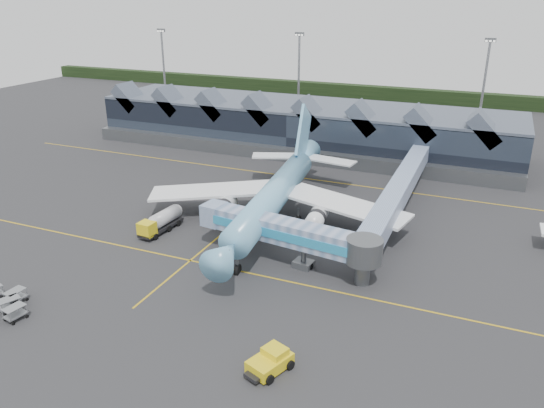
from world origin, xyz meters
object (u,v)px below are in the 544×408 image
at_px(main_airliner, 276,193).
at_px(pushback_tug, 270,361).
at_px(fuel_truck, 162,220).
at_px(jet_bridge, 297,236).

height_order(main_airliner, pushback_tug, main_airliner).
height_order(fuel_truck, pushback_tug, fuel_truck).
bearing_deg(main_airliner, fuel_truck, -150.33).
distance_m(jet_bridge, pushback_tug, 20.28).
bearing_deg(jet_bridge, main_airliner, 130.19).
bearing_deg(fuel_truck, pushback_tug, -35.38).
relative_size(main_airliner, pushback_tug, 9.21).
distance_m(main_airliner, jet_bridge, 14.45).
xyz_separation_m(main_airliner, jet_bridge, (7.77, -12.18, -0.23)).
distance_m(jet_bridge, fuel_truck, 21.65).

